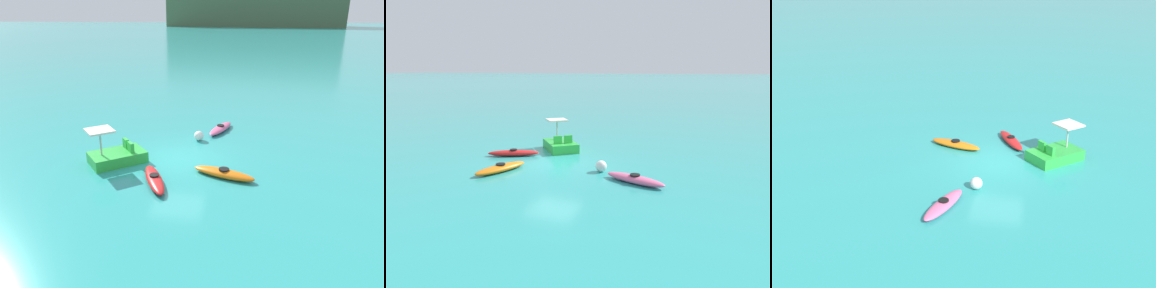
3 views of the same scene
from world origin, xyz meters
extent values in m
plane|color=teal|center=(0.00, 0.00, 0.00)|extent=(600.00, 600.00, 0.00)
cube|color=#4C6042|center=(4.57, 195.22, 13.46)|extent=(95.93, 47.89, 26.93)
ellipsoid|color=red|center=(-0.41, -2.56, 0.16)|extent=(1.70, 2.69, 0.32)
cylinder|color=black|center=(-0.41, -2.56, 0.35)|extent=(0.51, 0.51, 0.05)
ellipsoid|color=pink|center=(1.63, 4.45, 0.16)|extent=(1.46, 2.75, 0.32)
cylinder|color=black|center=(1.63, 4.45, 0.35)|extent=(0.52, 0.52, 0.05)
ellipsoid|color=orange|center=(2.28, -1.56, 0.16)|extent=(2.76, 1.53, 0.32)
cylinder|color=black|center=(2.28, -1.56, 0.35)|extent=(0.55, 0.55, 0.05)
cube|color=green|center=(-2.60, -0.81, 0.25)|extent=(2.80, 2.70, 0.50)
cube|color=green|center=(-1.98, -0.68, 0.72)|extent=(0.41, 0.44, 0.44)
cube|color=green|center=(-2.37, -0.22, 0.72)|extent=(0.41, 0.44, 0.44)
cylinder|color=#B2B2B7|center=(-3.13, -1.26, 1.05)|extent=(0.08, 0.08, 1.10)
cube|color=silver|center=(-3.13, -1.26, 1.64)|extent=(1.55, 1.55, 0.08)
sphere|color=white|center=(0.63, 2.68, 0.26)|extent=(0.52, 0.52, 0.52)
camera|label=1|loc=(3.09, -14.65, 6.31)|focal=32.61mm
camera|label=2|loc=(15.03, 7.29, 4.57)|focal=32.46mm
camera|label=3|loc=(-1.78, 19.97, 9.24)|focal=44.37mm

